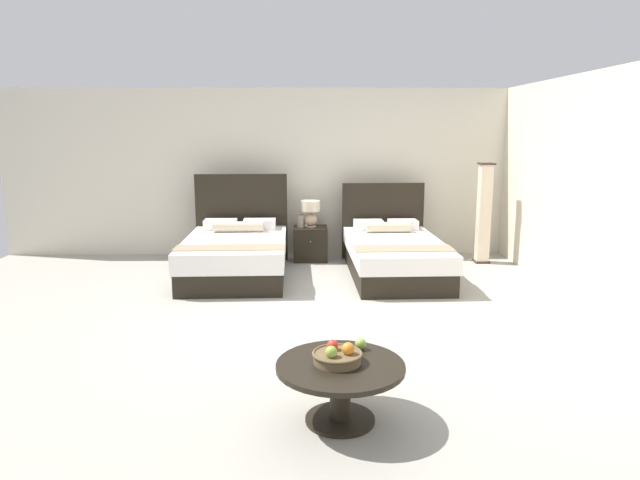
{
  "coord_description": "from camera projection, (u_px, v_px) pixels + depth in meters",
  "views": [
    {
      "loc": [
        -0.1,
        -5.61,
        1.94
      ],
      "look_at": [
        0.03,
        0.52,
        0.74
      ],
      "focal_mm": 31.74,
      "sensor_mm": 36.0,
      "label": 1
    }
  ],
  "objects": [
    {
      "name": "floor_lamp_corner",
      "position": [
        484.0,
        213.0,
        8.27
      ],
      "size": [
        0.21,
        0.21,
        1.47
      ],
      "color": "#3F2923",
      "rests_on": "ground"
    },
    {
      "name": "wall_side_right",
      "position": [
        596.0,
        192.0,
        6.09
      ],
      "size": [
        0.12,
        5.67,
        2.56
      ],
      "primitive_type": "cube",
      "color": "beige",
      "rests_on": "ground"
    },
    {
      "name": "table_lamp",
      "position": [
        310.0,
        211.0,
        8.43
      ],
      "size": [
        0.29,
        0.29,
        0.39
      ],
      "color": "tan",
      "rests_on": "nightstand"
    },
    {
      "name": "coffee_table",
      "position": [
        340.0,
        379.0,
        3.77
      ],
      "size": [
        0.86,
        0.86,
        0.41
      ],
      "color": "black",
      "rests_on": "ground"
    },
    {
      "name": "bed_near_window",
      "position": [
        236.0,
        253.0,
        7.59
      ],
      "size": [
        1.39,
        2.09,
        1.3
      ],
      "color": "black",
      "rests_on": "ground"
    },
    {
      "name": "fruit_bowl",
      "position": [
        337.0,
        356.0,
        3.75
      ],
      "size": [
        0.34,
        0.34,
        0.14
      ],
      "color": "brown",
      "rests_on": "coffee_table"
    },
    {
      "name": "loose_apple",
      "position": [
        361.0,
        344.0,
        3.98
      ],
      "size": [
        0.08,
        0.08,
        0.08
      ],
      "color": "#8AAF45",
      "rests_on": "coffee_table"
    },
    {
      "name": "bed_near_corner",
      "position": [
        394.0,
        254.0,
        7.64
      ],
      "size": [
        1.27,
        2.23,
        1.15
      ],
      "color": "black",
      "rests_on": "ground"
    },
    {
      "name": "vase",
      "position": [
        300.0,
        221.0,
        8.4
      ],
      "size": [
        0.1,
        0.1,
        0.19
      ],
      "color": "gray",
      "rests_on": "nightstand"
    },
    {
      "name": "ground_plane",
      "position": [
        318.0,
        320.0,
        5.88
      ],
      "size": [
        9.62,
        10.07,
        0.02
      ],
      "primitive_type": "cube",
      "color": "#A4A094"
    },
    {
      "name": "nightstand",
      "position": [
        310.0,
        244.0,
        8.5
      ],
      "size": [
        0.5,
        0.47,
        0.51
      ],
      "color": "black",
      "rests_on": "ground"
    },
    {
      "name": "wall_back",
      "position": [
        314.0,
        173.0,
        8.8
      ],
      "size": [
        9.62,
        0.12,
        2.56
      ],
      "primitive_type": "cube",
      "color": "beige",
      "rests_on": "ground"
    }
  ]
}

